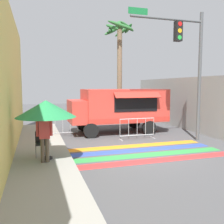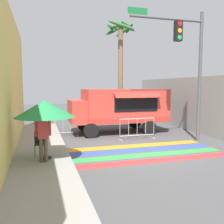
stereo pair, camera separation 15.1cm
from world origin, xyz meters
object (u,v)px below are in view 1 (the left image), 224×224
palm_tree (119,52)px  food_truck (117,106)px  barricade_front (137,129)px  barricade_side (63,127)px  vendor_person (44,133)px  traffic_signal_pole (188,55)px  folding_chair (42,141)px  patio_umbrella (46,109)px

palm_tree → food_truck: bearing=-110.9°
barricade_front → barricade_side: (-3.52, 1.78, -0.01)m
vendor_person → traffic_signal_pole: bearing=6.4°
food_truck → barricade_front: 2.28m
food_truck → vendor_person: food_truck is taller
traffic_signal_pole → folding_chair: traffic_signal_pole is taller
palm_tree → folding_chair: bearing=-126.2°
vendor_person → folding_chair: bearing=85.0°
food_truck → patio_umbrella: food_truck is taller
vendor_person → palm_tree: palm_tree is taller
food_truck → barricade_side: size_ratio=3.36×
food_truck → palm_tree: bearing=69.1°
food_truck → barricade_front: (0.42, -2.02, -0.99)m
folding_chair → vendor_person: bearing=-101.8°
barricade_side → patio_umbrella: bearing=-102.6°
palm_tree → barricade_front: bearing=-98.8°
traffic_signal_pole → vendor_person: 7.55m
food_truck → patio_umbrella: size_ratio=2.68×
traffic_signal_pole → vendor_person: traffic_signal_pole is taller
vendor_person → barricade_side: bearing=67.4°
barricade_front → food_truck: bearing=101.7°
palm_tree → traffic_signal_pole: bearing=-79.4°
food_truck → patio_umbrella: 6.34m
barricade_side → food_truck: bearing=4.4°
food_truck → folding_chair: food_truck is taller
patio_umbrella → folding_chair: (-0.16, 0.48, -1.21)m
traffic_signal_pole → palm_tree: palm_tree is taller
barricade_front → palm_tree: bearing=81.2°
barricade_front → palm_tree: (0.81, 5.24, 4.49)m
palm_tree → barricade_side: bearing=-141.4°
food_truck → folding_chair: size_ratio=6.20×
vendor_person → palm_tree: size_ratio=0.24×
traffic_signal_pole → vendor_person: size_ratio=3.60×
folding_chair → vendor_person: 0.95m
folding_chair → barricade_side: barricade_side is taller
patio_umbrella → palm_tree: size_ratio=0.29×
folding_chair → vendor_person: size_ratio=0.52×
traffic_signal_pole → folding_chair: 7.63m
barricade_side → palm_tree: 7.14m
folding_chair → barricade_front: size_ratio=0.47×
palm_tree → patio_umbrella: bearing=-123.8°
patio_umbrella → palm_tree: 10.13m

